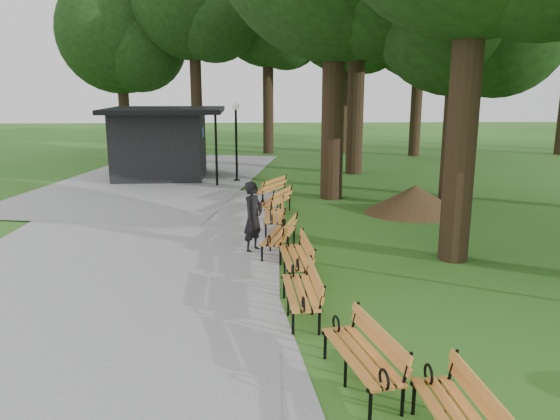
{
  "coord_description": "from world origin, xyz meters",
  "views": [
    {
      "loc": [
        -0.56,
        -9.98,
        4.09
      ],
      "look_at": [
        -0.03,
        2.93,
        1.1
      ],
      "focal_mm": 34.96,
      "sensor_mm": 36.0,
      "label": 1
    }
  ],
  "objects_px": {
    "person": "(253,217)",
    "dirt_mound": "(415,199)",
    "kiosk": "(160,144)",
    "bench_1": "(361,356)",
    "bench_3": "(295,257)",
    "lawn_tree_1": "(461,5)",
    "lamp_post": "(236,126)",
    "bench_2": "(300,292)",
    "bench_5": "(274,216)",
    "bench_6": "(274,202)",
    "bench_4": "(279,236)",
    "bench_7": "(268,189)"
  },
  "relations": [
    {
      "from": "person",
      "to": "dirt_mound",
      "type": "xyz_separation_m",
      "value": [
        5.2,
        3.98,
        -0.43
      ]
    },
    {
      "from": "kiosk",
      "to": "bench_1",
      "type": "xyz_separation_m",
      "value": [
        5.69,
        -17.32,
        -1.11
      ]
    },
    {
      "from": "bench_3",
      "to": "lawn_tree_1",
      "type": "height_order",
      "value": "lawn_tree_1"
    },
    {
      "from": "lamp_post",
      "to": "bench_2",
      "type": "xyz_separation_m",
      "value": [
        1.65,
        -13.99,
        -1.95
      ]
    },
    {
      "from": "bench_1",
      "to": "bench_2",
      "type": "relative_size",
      "value": 1.0
    },
    {
      "from": "person",
      "to": "bench_1",
      "type": "height_order",
      "value": "person"
    },
    {
      "from": "dirt_mound",
      "to": "bench_5",
      "type": "bearing_deg",
      "value": -155.99
    },
    {
      "from": "bench_3",
      "to": "bench_6",
      "type": "distance_m",
      "value": 5.72
    },
    {
      "from": "lamp_post",
      "to": "bench_5",
      "type": "bearing_deg",
      "value": -80.72
    },
    {
      "from": "lamp_post",
      "to": "bench_1",
      "type": "height_order",
      "value": "lamp_post"
    },
    {
      "from": "bench_1",
      "to": "kiosk",
      "type": "bearing_deg",
      "value": -174.69
    },
    {
      "from": "bench_2",
      "to": "kiosk",
      "type": "bearing_deg",
      "value": -163.85
    },
    {
      "from": "bench_4",
      "to": "kiosk",
      "type": "bearing_deg",
      "value": -141.81
    },
    {
      "from": "kiosk",
      "to": "lawn_tree_1",
      "type": "xyz_separation_m",
      "value": [
        10.66,
        -6.43,
        4.95
      ]
    },
    {
      "from": "person",
      "to": "kiosk",
      "type": "relative_size",
      "value": 0.36
    },
    {
      "from": "bench_4",
      "to": "bench_7",
      "type": "relative_size",
      "value": 1.0
    },
    {
      "from": "bench_5",
      "to": "lawn_tree_1",
      "type": "xyz_separation_m",
      "value": [
        5.93,
        2.7,
        6.06
      ]
    },
    {
      "from": "person",
      "to": "bench_2",
      "type": "distance_m",
      "value": 4.02
    },
    {
      "from": "dirt_mound",
      "to": "bench_7",
      "type": "xyz_separation_m",
      "value": [
        -4.71,
        2.02,
        -0.02
      ]
    },
    {
      "from": "person",
      "to": "dirt_mound",
      "type": "distance_m",
      "value": 6.57
    },
    {
      "from": "person",
      "to": "lawn_tree_1",
      "type": "distance_m",
      "value": 9.75
    },
    {
      "from": "bench_2",
      "to": "bench_4",
      "type": "bearing_deg",
      "value": -178.76
    },
    {
      "from": "kiosk",
      "to": "bench_7",
      "type": "xyz_separation_m",
      "value": [
        4.66,
        -5.05,
        -1.11
      ]
    },
    {
      "from": "person",
      "to": "bench_1",
      "type": "distance_m",
      "value": 6.47
    },
    {
      "from": "lamp_post",
      "to": "dirt_mound",
      "type": "xyz_separation_m",
      "value": [
        5.98,
        -6.1,
        -1.93
      ]
    },
    {
      "from": "person",
      "to": "bench_2",
      "type": "xyz_separation_m",
      "value": [
        0.87,
        -3.9,
        -0.45
      ]
    },
    {
      "from": "bench_7",
      "to": "lawn_tree_1",
      "type": "height_order",
      "value": "lawn_tree_1"
    },
    {
      "from": "dirt_mound",
      "to": "bench_4",
      "type": "xyz_separation_m",
      "value": [
        -4.57,
        -4.15,
        -0.02
      ]
    },
    {
      "from": "bench_1",
      "to": "bench_5",
      "type": "relative_size",
      "value": 1.0
    },
    {
      "from": "bench_2",
      "to": "bench_3",
      "type": "height_order",
      "value": "same"
    },
    {
      "from": "bench_7",
      "to": "bench_2",
      "type": "bearing_deg",
      "value": 32.26
    },
    {
      "from": "kiosk",
      "to": "bench_5",
      "type": "height_order",
      "value": "kiosk"
    },
    {
      "from": "bench_5",
      "to": "lamp_post",
      "type": "bearing_deg",
      "value": -169.71
    },
    {
      "from": "bench_3",
      "to": "dirt_mound",
      "type": "bearing_deg",
      "value": 139.87
    },
    {
      "from": "kiosk",
      "to": "bench_3",
      "type": "xyz_separation_m",
      "value": [
        5.07,
        -12.92,
        -1.11
      ]
    },
    {
      "from": "bench_2",
      "to": "bench_3",
      "type": "bearing_deg",
      "value": 176.57
    },
    {
      "from": "kiosk",
      "to": "bench_6",
      "type": "distance_m",
      "value": 8.73
    },
    {
      "from": "bench_4",
      "to": "bench_5",
      "type": "height_order",
      "value": "same"
    },
    {
      "from": "dirt_mound",
      "to": "bench_6",
      "type": "bearing_deg",
      "value": -178.23
    },
    {
      "from": "bench_7",
      "to": "lamp_post",
      "type": "bearing_deg",
      "value": -132.64
    },
    {
      "from": "kiosk",
      "to": "bench_3",
      "type": "bearing_deg",
      "value": -69.61
    },
    {
      "from": "bench_1",
      "to": "bench_6",
      "type": "distance_m",
      "value": 10.15
    },
    {
      "from": "bench_3",
      "to": "bench_4",
      "type": "bearing_deg",
      "value": -174.67
    },
    {
      "from": "lamp_post",
      "to": "lawn_tree_1",
      "type": "xyz_separation_m",
      "value": [
        7.27,
        -5.47,
        4.11
      ]
    },
    {
      "from": "lamp_post",
      "to": "bench_7",
      "type": "xyz_separation_m",
      "value": [
        1.27,
        -4.09,
        -1.95
      ]
    },
    {
      "from": "dirt_mound",
      "to": "bench_3",
      "type": "bearing_deg",
      "value": -126.27
    },
    {
      "from": "bench_5",
      "to": "bench_6",
      "type": "height_order",
      "value": "same"
    },
    {
      "from": "bench_1",
      "to": "bench_3",
      "type": "relative_size",
      "value": 1.0
    },
    {
      "from": "kiosk",
      "to": "lamp_post",
      "type": "relative_size",
      "value": 1.48
    },
    {
      "from": "bench_1",
      "to": "bench_2",
      "type": "xyz_separation_m",
      "value": [
        -0.65,
        2.37,
        0.0
      ]
    }
  ]
}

